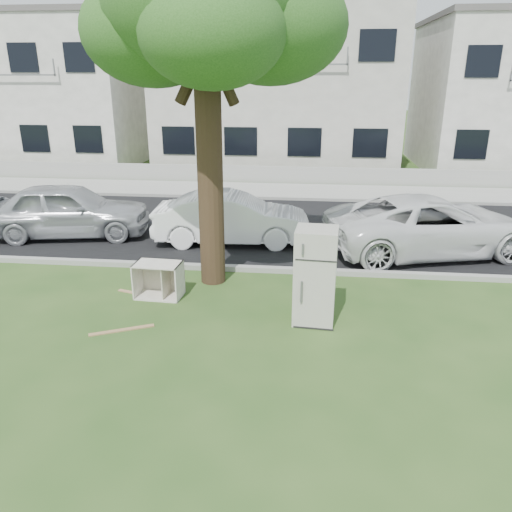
# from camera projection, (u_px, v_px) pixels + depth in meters

# --- Properties ---
(ground) EXTENTS (120.00, 120.00, 0.00)m
(ground) POSITION_uv_depth(u_px,v_px,m) (217.00, 318.00, 9.37)
(ground) COLOR #284819
(road) EXTENTS (120.00, 7.00, 0.01)m
(road) POSITION_uv_depth(u_px,v_px,m) (253.00, 227.00, 14.98)
(road) COLOR black
(road) RESTS_ON ground
(kerb_near) EXTENTS (120.00, 0.18, 0.12)m
(kerb_near) POSITION_uv_depth(u_px,v_px,m) (235.00, 271.00, 11.66)
(kerb_near) COLOR gray
(kerb_near) RESTS_ON ground
(kerb_far) EXTENTS (120.00, 0.18, 0.12)m
(kerb_far) POSITION_uv_depth(u_px,v_px,m) (264.00, 200.00, 18.30)
(kerb_far) COLOR gray
(kerb_far) RESTS_ON ground
(sidewalk) EXTENTS (120.00, 2.80, 0.01)m
(sidewalk) POSITION_uv_depth(u_px,v_px,m) (267.00, 191.00, 19.65)
(sidewalk) COLOR gray
(sidewalk) RESTS_ON ground
(low_wall) EXTENTS (120.00, 0.15, 0.70)m
(low_wall) POSITION_uv_depth(u_px,v_px,m) (270.00, 174.00, 21.03)
(low_wall) COLOR gray
(low_wall) RESTS_ON ground
(street_tree) EXTENTS (3.80, 3.80, 7.02)m
(street_tree) POSITION_uv_depth(u_px,v_px,m) (205.00, 7.00, 9.22)
(street_tree) COLOR black
(street_tree) RESTS_ON ground
(townhouse_left) EXTENTS (10.20, 8.16, 7.04)m
(townhouse_left) POSITION_uv_depth(u_px,v_px,m) (47.00, 91.00, 25.72)
(townhouse_left) COLOR white
(townhouse_left) RESTS_ON ground
(townhouse_center) EXTENTS (11.22, 8.16, 7.44)m
(townhouse_center) POSITION_uv_depth(u_px,v_px,m) (279.00, 87.00, 24.45)
(townhouse_center) COLOR beige
(townhouse_center) RESTS_ON ground
(fridge) EXTENTS (0.79, 0.74, 1.79)m
(fridge) POSITION_uv_depth(u_px,v_px,m) (315.00, 276.00, 8.99)
(fridge) COLOR silver
(fridge) RESTS_ON ground
(cabinet) EXTENTS (0.97, 0.63, 0.73)m
(cabinet) POSITION_uv_depth(u_px,v_px,m) (159.00, 280.00, 10.20)
(cabinet) COLOR silver
(cabinet) RESTS_ON ground
(plank_a) EXTENTS (1.07, 0.57, 0.02)m
(plank_a) POSITION_uv_depth(u_px,v_px,m) (122.00, 330.00, 8.92)
(plank_a) COLOR #99754A
(plank_a) RESTS_ON ground
(plank_b) EXTENTS (0.86, 0.33, 0.02)m
(plank_b) POSITION_uv_depth(u_px,v_px,m) (136.00, 293.00, 10.43)
(plank_b) COLOR #A37955
(plank_b) RESTS_ON ground
(plank_c) EXTENTS (0.28, 0.76, 0.02)m
(plank_c) POSITION_uv_depth(u_px,v_px,m) (150.00, 292.00, 10.46)
(plank_c) COLOR tan
(plank_c) RESTS_ON ground
(car_center) EXTENTS (4.25, 1.73, 1.37)m
(car_center) POSITION_uv_depth(u_px,v_px,m) (232.00, 218.00, 13.38)
(car_center) COLOR white
(car_center) RESTS_ON ground
(car_right) EXTENTS (5.74, 3.73, 1.47)m
(car_right) POSITION_uv_depth(u_px,v_px,m) (431.00, 225.00, 12.60)
(car_right) COLOR silver
(car_right) RESTS_ON ground
(car_left) EXTENTS (4.69, 2.56, 1.51)m
(car_left) POSITION_uv_depth(u_px,v_px,m) (68.00, 210.00, 13.92)
(car_left) COLOR #AAACB1
(car_left) RESTS_ON ground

